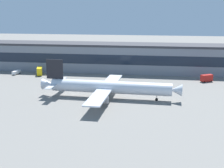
{
  "coord_description": "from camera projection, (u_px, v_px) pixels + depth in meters",
  "views": [
    {
      "loc": [
        21.01,
        -112.95,
        35.82
      ],
      "look_at": [
        3.05,
        9.95,
        5.0
      ],
      "focal_mm": 49.63,
      "sensor_mm": 36.0,
      "label": 1
    }
  ],
  "objects": [
    {
      "name": "ground_plane",
      "position": [
        101.0,
        102.0,
        120.05
      ],
      "size": [
        600.0,
        600.0,
        0.0
      ],
      "primitive_type": "plane",
      "color": "slate"
    },
    {
      "name": "terminal_building",
      "position": [
        120.0,
        57.0,
        176.93
      ],
      "size": [
        171.19,
        18.57,
        15.91
      ],
      "color": "gray",
      "rests_on": "ground_plane"
    },
    {
      "name": "airliner",
      "position": [
        108.0,
        87.0,
        124.38
      ],
      "size": [
        57.14,
        49.05,
        15.26
      ],
      "color": "silver",
      "rests_on": "ground_plane"
    },
    {
      "name": "stair_truck",
      "position": [
        206.0,
        78.0,
        152.7
      ],
      "size": [
        6.38,
        5.13,
        3.55
      ],
      "color": "red",
      "rests_on": "ground_plane"
    },
    {
      "name": "belt_loader",
      "position": [
        16.0,
        72.0,
        170.14
      ],
      "size": [
        2.42,
        6.51,
        1.95
      ],
      "color": "white",
      "rests_on": "ground_plane"
    },
    {
      "name": "catering_truck",
      "position": [
        40.0,
        71.0,
        168.06
      ],
      "size": [
        4.76,
        7.65,
        4.15
      ],
      "color": "yellow",
      "rests_on": "ground_plane"
    }
  ]
}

